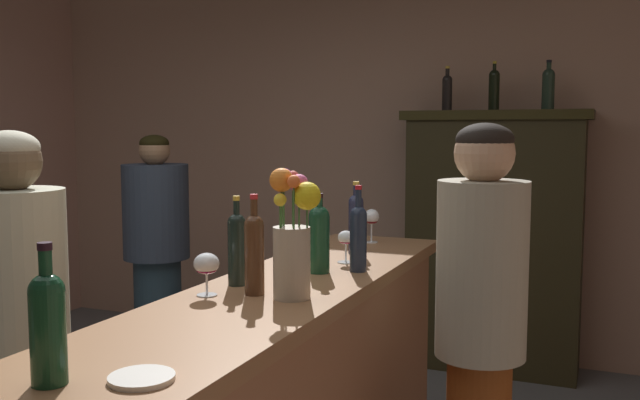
{
  "coord_description": "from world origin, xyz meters",
  "views": [
    {
      "loc": [
        1.67,
        -2.01,
        1.58
      ],
      "look_at": [
        0.67,
        0.4,
        1.32
      ],
      "focal_mm": 39.44,
      "sensor_mm": 36.0,
      "label": 1
    }
  ],
  "objects": [
    {
      "name": "wine_glass_rear",
      "position": [
        0.63,
        1.14,
        1.16
      ],
      "size": [
        0.07,
        0.07,
        0.16
      ],
      "color": "white",
      "rests_on": "bar_counter"
    },
    {
      "name": "patron_tall",
      "position": [
        -0.88,
        1.52,
        0.84
      ],
      "size": [
        0.4,
        0.4,
        1.55
      ],
      "rotation": [
        0.0,
        0.0,
        -1.16
      ],
      "color": "#223542",
      "rests_on": "ground"
    },
    {
      "name": "wine_glass_mid",
      "position": [
        0.47,
        -0.08,
        1.14
      ],
      "size": [
        0.08,
        0.08,
        0.14
      ],
      "color": "white",
      "rests_on": "bar_counter"
    },
    {
      "name": "cheese_plate",
      "position": [
        0.76,
        -0.8,
        1.05
      ],
      "size": [
        0.14,
        0.14,
        0.01
      ],
      "primitive_type": "cylinder",
      "color": "white",
      "rests_on": "bar_counter"
    },
    {
      "name": "wine_bottle_rose",
      "position": [
        0.67,
        0.4,
        1.19
      ],
      "size": [
        0.08,
        0.08,
        0.3
      ],
      "color": "#123721",
      "rests_on": "bar_counter"
    },
    {
      "name": "wine_bottle_chardonnay",
      "position": [
        0.61,
        -0.01,
        1.19
      ],
      "size": [
        0.06,
        0.06,
        0.33
      ],
      "color": "#492C1A",
      "rests_on": "bar_counter"
    },
    {
      "name": "wine_bottle_pinot",
      "position": [
        0.66,
        0.84,
        1.19
      ],
      "size": [
        0.07,
        0.07,
        0.31
      ],
      "color": "#21243C",
      "rests_on": "bar_counter"
    },
    {
      "name": "display_bottle_midleft",
      "position": [
        0.96,
        2.61,
        1.85
      ],
      "size": [
        0.07,
        0.07,
        0.31
      ],
      "color": "black",
      "rests_on": "display_cabinet"
    },
    {
      "name": "display_bottle_center",
      "position": [
        1.29,
        2.61,
        1.85
      ],
      "size": [
        0.08,
        0.08,
        0.31
      ],
      "color": "#203125",
      "rests_on": "display_cabinet"
    },
    {
      "name": "wine_glass_front",
      "position": [
        0.69,
        0.62,
        1.14
      ],
      "size": [
        0.07,
        0.07,
        0.13
      ],
      "color": "white",
      "rests_on": "bar_counter"
    },
    {
      "name": "flower_arrangement",
      "position": [
        0.75,
        -0.01,
        1.25
      ],
      "size": [
        0.16,
        0.12,
        0.42
      ],
      "color": "tan",
      "rests_on": "bar_counter"
    },
    {
      "name": "wine_bottle_riesling",
      "position": [
        0.8,
        0.48,
        1.19
      ],
      "size": [
        0.07,
        0.07,
        0.33
      ],
      "color": "#1B2334",
      "rests_on": "bar_counter"
    },
    {
      "name": "wine_bottle_syrah",
      "position": [
        0.59,
        -0.9,
        1.18
      ],
      "size": [
        0.08,
        0.08,
        0.3
      ],
      "color": "#123821",
      "rests_on": "bar_counter"
    },
    {
      "name": "display_bottle_left",
      "position": [
        0.65,
        2.61,
        1.83
      ],
      "size": [
        0.07,
        0.07,
        0.29
      ],
      "color": "black",
      "rests_on": "display_cabinet"
    },
    {
      "name": "display_cabinet",
      "position": [
        0.98,
        2.61,
        0.89
      ],
      "size": [
        1.18,
        0.41,
        1.7
      ],
      "color": "#2C2715",
      "rests_on": "ground"
    },
    {
      "name": "patron_near_entrance",
      "position": [
        -0.17,
        -0.25,
        0.87
      ],
      "size": [
        0.34,
        0.34,
        1.58
      ],
      "rotation": [
        0.0,
        0.0,
        0.24
      ],
      "color": "#2E2C29",
      "rests_on": "ground"
    },
    {
      "name": "wine_bottle_malbec",
      "position": [
        0.49,
        0.09,
        1.18
      ],
      "size": [
        0.06,
        0.06,
        0.31
      ],
      "color": "black",
      "rests_on": "bar_counter"
    },
    {
      "name": "wall_back",
      "position": [
        0.0,
        2.9,
        1.48
      ],
      "size": [
        5.45,
        0.12,
        2.95
      ],
      "primitive_type": "cube",
      "color": "tan",
      "rests_on": "ground"
    },
    {
      "name": "bartender",
      "position": [
        1.27,
        0.43,
        0.9
      ],
      "size": [
        0.32,
        0.32,
        1.61
      ],
      "rotation": [
        0.0,
        0.0,
        3.41
      ],
      "color": "brown",
      "rests_on": "ground"
    }
  ]
}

